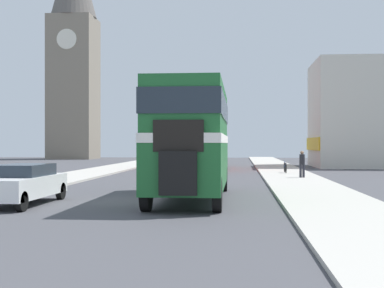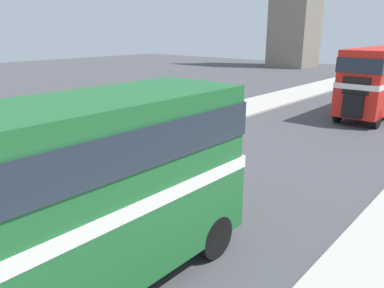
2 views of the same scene
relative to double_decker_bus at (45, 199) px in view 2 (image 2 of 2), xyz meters
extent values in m
cube|color=#1E602D|center=(0.00, 0.02, -1.17)|extent=(2.49, 9.16, 1.62)
cube|color=white|center=(0.00, 0.02, -0.22)|extent=(2.52, 9.20, 0.29)
cube|color=#1E602D|center=(0.00, 0.02, 0.81)|extent=(2.44, 8.97, 1.76)
cube|color=#232D38|center=(0.00, 0.02, 0.90)|extent=(2.52, 9.07, 0.79)
cylinder|color=black|center=(-1.11, 3.61, -1.95)|extent=(0.28, 1.10, 1.10)
cylinder|color=black|center=(1.11, 3.61, -1.95)|extent=(0.28, 1.10, 1.10)
cube|color=red|center=(-0.80, 23.86, -1.14)|extent=(2.49, 9.90, 1.68)
cube|color=white|center=(-0.80, 23.86, -0.14)|extent=(2.52, 9.95, 0.31)
cube|color=red|center=(-0.80, 23.86, 0.93)|extent=(2.44, 9.71, 1.84)
cube|color=#232D38|center=(-0.80, 23.86, 1.02)|extent=(2.52, 9.81, 0.83)
cube|color=black|center=(-0.80, 18.81, -1.22)|extent=(1.12, 0.20, 1.35)
cube|color=black|center=(-0.80, 18.95, -0.08)|extent=(1.50, 0.12, 0.98)
cylinder|color=black|center=(-1.91, 19.78, -1.95)|extent=(0.28, 1.10, 1.10)
cylinder|color=black|center=(0.30, 19.78, -1.95)|extent=(0.28, 1.10, 1.10)
cylinder|color=black|center=(-1.91, 27.82, -1.95)|extent=(0.28, 1.10, 1.10)
cube|color=gray|center=(-20.79, 51.26, 7.15)|extent=(5.94, 5.94, 19.31)
camera|label=1|loc=(1.77, -20.10, -0.38)|focal=50.00mm
camera|label=2|loc=(6.04, -2.89, 2.93)|focal=35.00mm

